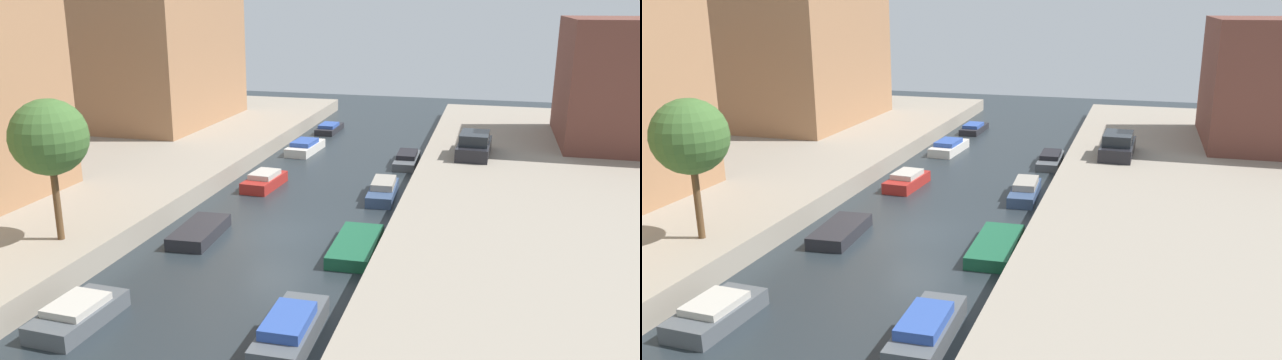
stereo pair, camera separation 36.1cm
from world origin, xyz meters
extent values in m
plane|color=#232B30|center=(0.00, 0.00, 0.00)|extent=(84.00, 84.00, 0.00)
cylinder|color=brown|center=(-6.84, -5.20, 2.50)|extent=(0.26, 0.26, 3.00)
sphere|color=#3C622C|center=(-6.84, -5.20, 5.00)|extent=(2.84, 2.84, 2.84)
cube|color=black|center=(7.93, 13.09, 1.38)|extent=(1.98, 4.69, 0.76)
cube|color=#1E2328|center=(7.93, 12.74, 2.08)|extent=(1.69, 2.60, 0.64)
cube|color=#4C5156|center=(-3.30, -9.21, 0.29)|extent=(1.73, 3.30, 0.58)
cube|color=#B2ADA3|center=(-3.30, -9.24, 0.70)|extent=(1.43, 1.83, 0.24)
cube|color=#232328|center=(-2.95, -1.32, 0.27)|extent=(1.81, 3.66, 0.54)
cube|color=maroon|center=(-2.89, 6.55, 0.29)|extent=(1.64, 3.37, 0.58)
cube|color=#B2ADA3|center=(-2.89, 6.62, 0.72)|extent=(1.34, 1.88, 0.28)
cube|color=beige|center=(-3.11, 15.09, 0.28)|extent=(1.78, 3.99, 0.56)
cube|color=#2D4C9E|center=(-3.11, 14.92, 0.71)|extent=(1.44, 2.22, 0.29)
cube|color=#232328|center=(-3.24, 22.07, 0.22)|extent=(1.47, 3.65, 0.45)
cube|color=#2D4C9E|center=(-3.24, 21.79, 0.57)|extent=(1.23, 2.02, 0.25)
cube|color=#4C5156|center=(3.46, -8.43, 0.33)|extent=(1.50, 3.93, 0.65)
cube|color=#2D4C9E|center=(3.46, -8.67, 0.82)|extent=(1.26, 2.17, 0.33)
cube|color=#195638|center=(3.85, -1.08, 0.25)|extent=(1.81, 4.23, 0.51)
cube|color=#33476B|center=(3.64, 6.46, 0.27)|extent=(1.53, 4.09, 0.54)
cube|color=gray|center=(3.64, 6.71, 0.71)|extent=(1.23, 2.28, 0.33)
cube|color=#4C5156|center=(3.90, 13.65, 0.24)|extent=(1.45, 4.18, 0.48)
cube|color=black|center=(3.90, 13.74, 0.62)|extent=(1.19, 2.31, 0.28)
camera|label=1|loc=(8.74, -24.40, 9.83)|focal=35.37mm
camera|label=2|loc=(9.09, -24.30, 9.83)|focal=35.37mm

